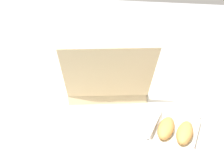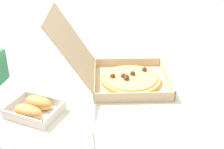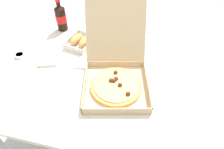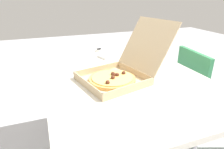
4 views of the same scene
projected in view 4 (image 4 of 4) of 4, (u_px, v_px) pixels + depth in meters
dining_table at (121, 85)px, 1.26m from camera, size 1.28×0.94×0.75m
chair at (201, 93)px, 1.57m from camera, size 0.44×0.44×0.83m
pizza_box_open at (119, 72)px, 1.13m from camera, size 0.44×0.57×0.33m
bread_side_box at (138, 56)px, 1.49m from camera, size 0.19×0.22×0.06m
cola_bottle at (143, 41)px, 1.68m from camera, size 0.07×0.07×0.22m
paper_menu at (69, 59)px, 1.51m from camera, size 0.23×0.19×0.00m
napkin_pile at (106, 56)px, 1.55m from camera, size 0.14×0.14×0.02m
dipping_sauce_cup at (99, 50)px, 1.71m from camera, size 0.06×0.06×0.02m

